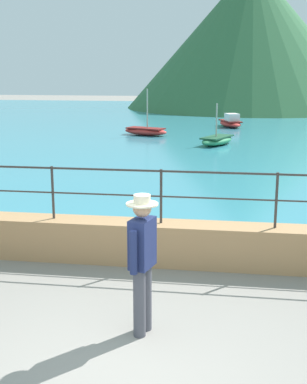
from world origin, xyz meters
TOP-DOWN VIEW (x-y plane):
  - ground_plane at (0.00, 0.00)m, footprint 120.00×120.00m
  - promenade_wall at (0.00, 3.20)m, footprint 20.00×0.56m
  - railing at (0.00, 3.20)m, footprint 18.44×0.04m
  - lake_water at (0.00, 25.84)m, footprint 64.00×44.32m
  - hill_main at (2.42, 40.25)m, footprint 20.49×20.49m
  - person_walking at (0.10, 0.81)m, footprint 0.38×0.55m
  - boat_0 at (0.51, 17.16)m, footprint 1.73×2.47m
  - boat_1 at (-3.04, 20.02)m, footprint 2.47×1.69m
  - boat_3 at (1.04, 24.38)m, footprint 1.63×2.47m

SIDE VIEW (x-z plane):
  - ground_plane at x=0.00m, z-range 0.00..0.00m
  - lake_water at x=0.00m, z-range 0.00..0.06m
  - boat_0 at x=0.51m, z-range -0.61..1.13m
  - boat_1 at x=-3.04m, z-range -0.85..1.38m
  - boat_3 at x=1.04m, z-range -0.05..0.71m
  - promenade_wall at x=0.00m, z-range 0.00..0.70m
  - person_walking at x=0.10m, z-range 0.10..1.85m
  - railing at x=0.00m, z-range 0.87..1.77m
  - hill_main at x=2.42m, z-range 0.00..11.58m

